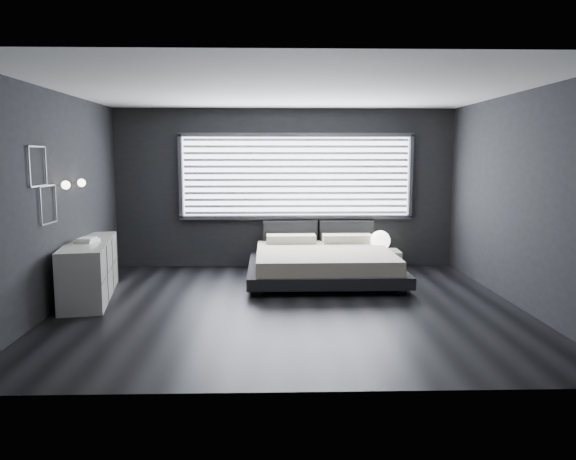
{
  "coord_description": "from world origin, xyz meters",
  "views": [
    {
      "loc": [
        -0.23,
        -7.24,
        1.97
      ],
      "look_at": [
        0.0,
        0.85,
        0.9
      ],
      "focal_mm": 35.0,
      "sensor_mm": 36.0,
      "label": 1
    }
  ],
  "objects": [
    {
      "name": "book_stack",
      "position": [
        -2.77,
        0.44,
        0.83
      ],
      "size": [
        0.29,
        0.35,
        0.06
      ],
      "color": "silver",
      "rests_on": "dresser"
    },
    {
      "name": "wall_art_lower",
      "position": [
        -2.98,
        -0.3,
        1.38
      ],
      "size": [
        0.01,
        0.48,
        0.48
      ],
      "color": "#47474C",
      "rests_on": "ground"
    },
    {
      "name": "nightstand",
      "position": [
        1.63,
        2.18,
        0.18
      ],
      "size": [
        0.64,
        0.54,
        0.37
      ],
      "primitive_type": "cube",
      "rotation": [
        0.0,
        0.0,
        -0.02
      ],
      "color": "silver",
      "rests_on": "ground"
    },
    {
      "name": "wall_art_upper",
      "position": [
        -2.98,
        -0.55,
        1.85
      ],
      "size": [
        0.01,
        0.48,
        0.48
      ],
      "color": "#47474C",
      "rests_on": "ground"
    },
    {
      "name": "sconce_near",
      "position": [
        -2.88,
        0.05,
        1.6
      ],
      "size": [
        0.18,
        0.11,
        0.11
      ],
      "color": "silver",
      "rests_on": "ground"
    },
    {
      "name": "headboard",
      "position": [
        0.59,
        2.64,
        0.57
      ],
      "size": [
        1.96,
        0.16,
        0.52
      ],
      "color": "black",
      "rests_on": "ground"
    },
    {
      "name": "room",
      "position": [
        0.0,
        0.0,
        1.4
      ],
      "size": [
        6.04,
        6.0,
        2.8
      ],
      "color": "black",
      "rests_on": "ground"
    },
    {
      "name": "dresser",
      "position": [
        -2.78,
        0.52,
        0.4
      ],
      "size": [
        0.89,
        2.05,
        0.8
      ],
      "color": "silver",
      "rests_on": "ground"
    },
    {
      "name": "window",
      "position": [
        0.2,
        2.7,
        1.61
      ],
      "size": [
        4.14,
        0.09,
        1.52
      ],
      "color": "white",
      "rests_on": "ground"
    },
    {
      "name": "orb_lamp",
      "position": [
        1.62,
        2.18,
        0.54
      ],
      "size": [
        0.34,
        0.34,
        0.34
      ],
      "primitive_type": "sphere",
      "color": "white",
      "rests_on": "nightstand"
    },
    {
      "name": "bed",
      "position": [
        0.59,
        1.6,
        0.29
      ],
      "size": [
        2.41,
        2.3,
        0.62
      ],
      "color": "black",
      "rests_on": "ground"
    },
    {
      "name": "sconce_far",
      "position": [
        -2.88,
        0.65,
        1.6
      ],
      "size": [
        0.18,
        0.11,
        0.11
      ],
      "color": "silver",
      "rests_on": "ground"
    }
  ]
}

